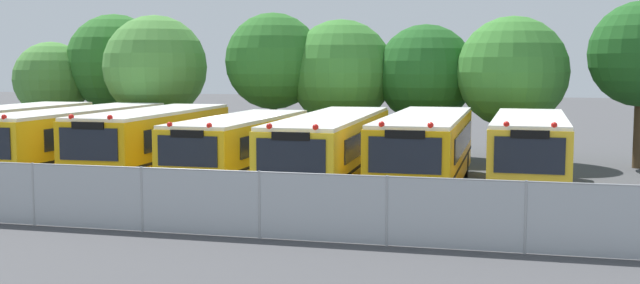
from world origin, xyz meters
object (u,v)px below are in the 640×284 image
(school_bus_1, at_px, (77,139))
(school_bus_4, at_px, (332,148))
(tree_2, at_px, (155,67))
(tree_1, at_px, (115,63))
(tree_6, at_px, (516,70))
(school_bus_3, at_px, (242,147))
(tree_4, at_px, (338,71))
(tree_3, at_px, (276,62))
(school_bus_6, at_px, (529,151))
(tree_5, at_px, (422,72))
(school_bus_0, at_px, (1,137))
(tree_0, at_px, (50,79))
(school_bus_5, at_px, (426,149))
(school_bus_2, at_px, (154,141))

(school_bus_1, relative_size, school_bus_4, 0.92)
(tree_2, bearing_deg, tree_1, 143.42)
(tree_1, xyz_separation_m, tree_6, (20.68, -2.18, -0.35))
(school_bus_3, relative_size, school_bus_4, 0.82)
(tree_1, bearing_deg, school_bus_3, -44.02)
(tree_4, bearing_deg, tree_3, -168.93)
(school_bus_3, distance_m, school_bus_6, 10.26)
(school_bus_6, bearing_deg, school_bus_1, 1.42)
(tree_5, bearing_deg, school_bus_0, -150.10)
(school_bus_6, distance_m, tree_5, 10.47)
(tree_3, bearing_deg, tree_2, -173.00)
(school_bus_0, relative_size, tree_5, 1.62)
(tree_2, relative_size, tree_6, 1.04)
(tree_0, relative_size, tree_6, 0.86)
(school_bus_6, xyz_separation_m, tree_3, (-11.57, 8.31, 3.02))
(school_bus_1, height_order, tree_2, tree_2)
(school_bus_0, height_order, school_bus_5, school_bus_0)
(school_bus_1, relative_size, school_bus_2, 1.11)
(tree_1, bearing_deg, tree_6, -6.01)
(school_bus_1, xyz_separation_m, school_bus_6, (17.23, 0.01, -0.00))
(school_bus_4, relative_size, tree_4, 1.80)
(school_bus_3, bearing_deg, tree_5, -119.85)
(school_bus_2, relative_size, school_bus_4, 0.83)
(tree_2, xyz_separation_m, tree_6, (17.07, 0.50, -0.15))
(school_bus_1, bearing_deg, school_bus_0, 3.11)
(school_bus_6, distance_m, tree_4, 12.68)
(school_bus_1, height_order, school_bus_2, school_bus_2)
(school_bus_3, xyz_separation_m, tree_6, (9.77, 8.37, 2.75))
(school_bus_0, xyz_separation_m, tree_5, (15.88, 9.13, 2.55))
(tree_2, xyz_separation_m, tree_4, (8.88, 1.30, -0.20))
(tree_5, bearing_deg, tree_4, -178.17)
(school_bus_4, distance_m, tree_6, 10.87)
(school_bus_0, relative_size, tree_4, 1.56)
(school_bus_6, xyz_separation_m, tree_6, (-0.49, 8.08, 2.67))
(school_bus_3, height_order, school_bus_6, school_bus_6)
(school_bus_4, height_order, tree_1, tree_1)
(tree_1, bearing_deg, school_bus_5, -30.50)
(school_bus_6, xyz_separation_m, tree_4, (-8.67, 8.88, 2.61))
(school_bus_5, xyz_separation_m, tree_1, (-17.67, 10.40, 3.02))
(school_bus_0, relative_size, school_bus_4, 0.86)
(tree_4, bearing_deg, school_bus_2, -119.72)
(school_bus_4, relative_size, school_bus_5, 1.10)
(tree_4, xyz_separation_m, tree_6, (8.19, -0.80, 0.05))
(school_bus_0, height_order, school_bus_2, school_bus_0)
(school_bus_5, height_order, tree_5, tree_5)
(school_bus_5, height_order, tree_2, tree_2)
(school_bus_3, xyz_separation_m, tree_0, (-14.06, 9.35, 2.27))
(school_bus_3, bearing_deg, school_bus_6, -177.35)
(school_bus_2, distance_m, tree_1, 13.09)
(school_bus_1, bearing_deg, tree_2, -86.44)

